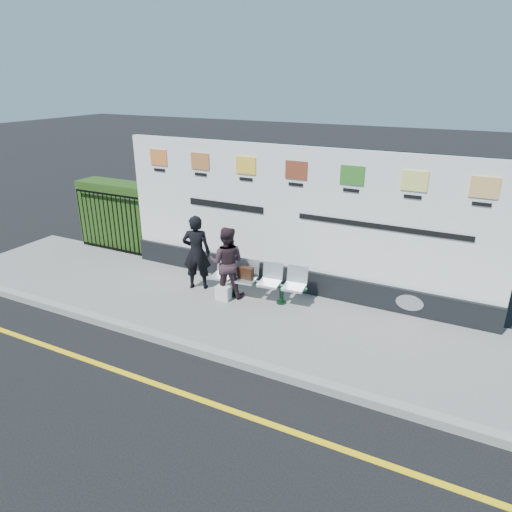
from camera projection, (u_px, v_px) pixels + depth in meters
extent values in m
plane|color=black|center=(166.00, 388.00, 6.84)|extent=(80.00, 80.00, 0.00)
cube|color=gray|center=(244.00, 312.00, 8.90)|extent=(14.00, 3.00, 0.12)
cube|color=gray|center=(202.00, 350.00, 7.65)|extent=(14.00, 0.18, 0.14)
cube|color=yellow|center=(166.00, 388.00, 6.84)|extent=(14.00, 0.10, 0.01)
cube|color=black|center=(294.00, 277.00, 9.70)|extent=(8.00, 0.30, 0.50)
cube|color=white|center=(296.00, 209.00, 9.15)|extent=(8.00, 0.14, 2.50)
cube|color=#244514|center=(122.00, 215.00, 11.96)|extent=(2.35, 0.70, 1.70)
imported|color=black|center=(197.00, 252.00, 9.53)|extent=(0.69, 0.58, 1.61)
imported|color=#301F25|center=(227.00, 262.00, 9.19)|extent=(0.87, 0.77, 1.49)
cube|color=black|center=(246.00, 273.00, 9.19)|extent=(0.32, 0.14, 0.25)
cube|color=silver|center=(223.00, 293.00, 9.24)|extent=(0.29, 0.18, 0.29)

